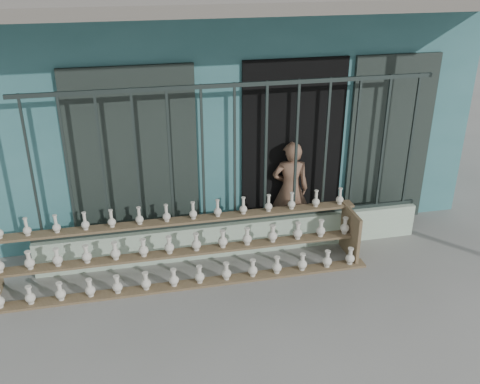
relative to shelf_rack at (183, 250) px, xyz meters
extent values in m
plane|color=slate|center=(0.72, -0.88, -0.36)|extent=(60.00, 60.00, 0.00)
cube|color=#346B6E|center=(0.72, 3.42, 1.24)|extent=(7.00, 5.00, 3.20)
cube|color=black|center=(1.62, 0.94, 0.84)|extent=(1.40, 0.12, 2.40)
cube|color=black|center=(-0.48, 0.90, 0.84)|extent=(1.60, 0.08, 2.40)
cube|color=black|center=(3.02, 0.90, 0.84)|extent=(1.20, 0.08, 2.40)
cube|color=#59544C|center=(0.72, 0.32, 2.79)|extent=(7.40, 2.00, 0.12)
cube|color=#AAC6AA|center=(0.72, 0.42, -0.14)|extent=(5.00, 0.20, 0.45)
cube|color=#283330|center=(-1.63, 0.42, 0.99)|extent=(0.03, 0.03, 1.80)
cube|color=#283330|center=(-1.24, 0.42, 0.99)|extent=(0.03, 0.03, 1.80)
cube|color=#283330|center=(-0.84, 0.42, 0.99)|extent=(0.03, 0.03, 1.80)
cube|color=#283330|center=(-0.45, 0.42, 0.99)|extent=(0.03, 0.03, 1.80)
cube|color=#283330|center=(-0.06, 0.42, 0.99)|extent=(0.03, 0.03, 1.80)
cube|color=#283330|center=(0.33, 0.42, 0.99)|extent=(0.03, 0.03, 1.80)
cube|color=#283330|center=(0.72, 0.42, 0.99)|extent=(0.03, 0.03, 1.80)
cube|color=#283330|center=(1.11, 0.42, 0.99)|extent=(0.03, 0.03, 1.80)
cube|color=#283330|center=(1.51, 0.42, 0.99)|extent=(0.03, 0.03, 1.80)
cube|color=#283330|center=(1.90, 0.42, 0.99)|extent=(0.03, 0.03, 1.80)
cube|color=#283330|center=(2.29, 0.42, 0.99)|extent=(0.03, 0.03, 1.80)
cube|color=#283330|center=(2.68, 0.42, 0.99)|extent=(0.03, 0.03, 1.80)
cube|color=#283330|center=(3.07, 0.42, 0.99)|extent=(0.03, 0.03, 1.80)
cube|color=#283330|center=(0.72, 0.42, 1.86)|extent=(5.00, 0.04, 0.05)
cube|color=#283330|center=(0.72, 0.42, 0.11)|extent=(5.00, 0.04, 0.05)
cube|color=brown|center=(0.00, -0.23, -0.35)|extent=(4.50, 0.18, 0.03)
cube|color=brown|center=(0.00, 0.02, -0.05)|extent=(4.50, 0.18, 0.03)
cube|color=brown|center=(0.00, 0.27, 0.25)|extent=(4.50, 0.18, 0.03)
cube|color=brown|center=(2.15, 0.02, -0.04)|extent=(0.04, 0.55, 0.64)
imported|color=brown|center=(1.56, 0.74, 0.31)|extent=(0.55, 0.41, 1.35)
camera|label=1|loc=(-0.53, -5.54, 3.31)|focal=40.00mm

